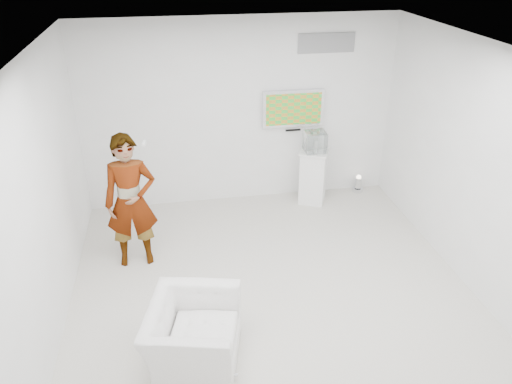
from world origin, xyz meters
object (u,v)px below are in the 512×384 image
Objects in this scene: person at (131,202)px; armchair at (193,334)px; pedestal at (313,176)px; tv at (293,108)px; floor_uplight at (358,184)px.

armchair is at bearing -74.12° from person.
pedestal is (2.85, 1.26, -0.47)m from person.
pedestal is at bearing -44.00° from tv.
tv is 1.85m from floor_uplight.
tv reaches higher than armchair.
armchair is 4.60m from floor_uplight.
person is (-2.54, -1.56, -0.62)m from tv.
floor_uplight is (0.89, 0.20, -0.31)m from pedestal.
pedestal reaches higher than floor_uplight.
tv is 0.96× the size of armchair.
tv is 0.54× the size of person.
person is at bearing 32.58° from armchair.
armchair reaches higher than floor_uplight.
tv reaches higher than floor_uplight.
person reaches higher than armchair.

